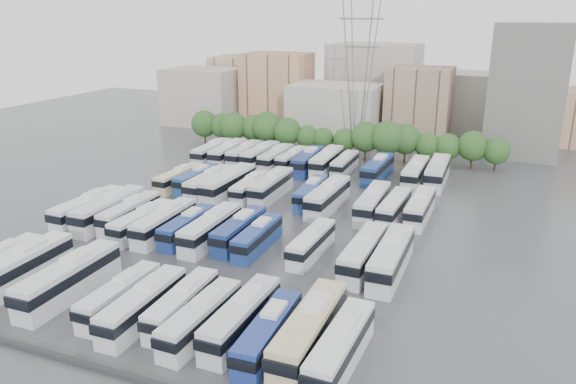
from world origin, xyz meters
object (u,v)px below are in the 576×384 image
at_px(bus_r1_s7, 239,230).
at_px(bus_r2_s8, 311,193).
at_px(bus_r1_s2, 129,213).
at_px(bus_r2_s3, 209,183).
at_px(bus_r1_s10, 312,243).
at_px(bus_r1_s13, 391,257).
at_px(bus_r0_s8, 182,304).
at_px(bus_r1_s6, 211,228).
at_px(bus_r0_s13, 341,347).
at_px(bus_r1_s1, 109,209).
at_px(bus_r3_s0, 212,152).
at_px(bus_r3_s2, 245,154).
at_px(bus_r0_s2, 20,268).
at_px(bus_r0_s12, 309,330).
at_px(bus_r3_s5, 293,159).
at_px(bus_r0_s10, 242,317).
at_px(bus_r3_s12, 416,172).
at_px(bus_r2_s4, 228,183).
at_px(bus_r0_s7, 143,305).
at_px(bus_r0_s11, 268,333).
at_px(bus_r3_s3, 260,155).
at_px(apartment_tower, 526,90).
at_px(bus_r1_s4, 164,222).
at_px(bus_r2_s12, 394,207).
at_px(bus_r2_s2, 197,179).
at_px(bus_r1_s12, 363,253).
at_px(bus_r2_s9, 328,197).
at_px(bus_r3_s10, 378,169).
at_px(bus_r1_s5, 187,226).
at_px(bus_r2_s11, 373,203).
at_px(bus_r1_s8, 258,237).
at_px(electricity_pylon, 360,59).
at_px(bus_r2_s6, 271,186).
at_px(bus_r2_s5, 250,187).
at_px(bus_r1_s0, 88,208).
at_px(bus_r3_s7, 327,161).
at_px(bus_r3_s4, 276,158).
at_px(bus_r0_s4, 69,278).
at_px(bus_r2_s1, 178,178).
at_px(bus_r3_s13, 438,172).
at_px(bus_r1_s3, 142,222).
at_px(bus_r0_s6, 120,296).
at_px(bus_r2_s13, 420,207).
at_px(bus_r3_s6, 308,161).
at_px(bus_r0_s9, 201,318).

relative_size(bus_r1_s7, bus_r2_s8, 1.03).
xyz_separation_m(bus_r1_s2, bus_r2_s3, (3.38, 16.00, 0.10)).
bearing_deg(bus_r1_s10, bus_r1_s13, -5.37).
bearing_deg(bus_r0_s8, bus_r1_s6, 109.17).
height_order(bus_r0_s13, bus_r1_s1, bus_r1_s1).
xyz_separation_m(bus_r1_s7, bus_r3_s0, (-23.16, 34.17, 0.12)).
bearing_deg(bus_r3_s2, bus_r0_s2, -91.38).
bearing_deg(bus_r1_s10, bus_r0_s12, -68.81).
bearing_deg(bus_r3_s5, bus_r0_s10, -70.45).
xyz_separation_m(bus_r1_s10, bus_r3_s12, (6.41, 34.37, 0.31)).
bearing_deg(bus_r2_s4, bus_r0_s7, -72.78).
relative_size(bus_r0_s11, bus_r3_s3, 0.92).
xyz_separation_m(apartment_tower, bus_r1_s4, (-42.42, -64.24, -11.13)).
relative_size(bus_r1_s2, bus_r2_s12, 1.02).
bearing_deg(apartment_tower, bus_r2_s3, -134.29).
relative_size(bus_r1_s2, bus_r1_s13, 0.88).
bearing_deg(bus_r2_s2, bus_r3_s0, 112.09).
height_order(bus_r1_s12, bus_r2_s8, bus_r1_s12).
distance_m(bus_r1_s4, bus_r2_s9, 24.31).
distance_m(bus_r3_s0, bus_r3_s10, 32.87).
bearing_deg(bus_r1_s4, bus_r3_s2, 99.23).
xyz_separation_m(bus_r1_s5, bus_r1_s12, (23.37, -0.03, 0.25)).
bearing_deg(bus_r2_s11, bus_r0_s2, -130.93).
xyz_separation_m(bus_r1_s12, bus_r2_s12, (-0.07, 17.06, -0.17)).
xyz_separation_m(bus_r1_s8, bus_r2_s8, (0.24, 18.77, 0.04)).
distance_m(electricity_pylon, bus_r2_s6, 40.60).
xyz_separation_m(bus_r2_s12, bus_r3_s5, (-23.25, 19.81, -0.05)).
distance_m(bus_r1_s10, bus_r2_s2, 32.11).
height_order(bus_r0_s2, bus_r0_s11, bus_r0_s2).
bearing_deg(bus_r2_s5, bus_r3_s2, 115.79).
bearing_deg(bus_r0_s13, bus_r1_s0, 157.54).
bearing_deg(bus_r3_s7, bus_r2_s6, -101.50).
bearing_deg(electricity_pylon, bus_r1_s2, -107.28).
xyz_separation_m(bus_r1_s7, bus_r3_s4, (-9.88, 34.83, 0.06)).
xyz_separation_m(bus_r0_s4, bus_r2_s1, (-9.92, 36.04, -0.37)).
bearing_deg(bus_r0_s12, bus_r3_s13, 86.03).
xyz_separation_m(bus_r1_s3, bus_r2_s4, (3.10, 18.37, 0.35)).
bearing_deg(bus_r1_s12, bus_r0_s7, -129.62).
relative_size(apartment_tower, bus_r2_s11, 2.06).
bearing_deg(bus_r0_s6, bus_r1_s4, 111.22).
bearing_deg(bus_r2_s13, bus_r0_s8, -114.43).
height_order(bus_r2_s1, bus_r3_s6, bus_r3_s6).
bearing_deg(bus_r2_s4, bus_r0_s13, -49.17).
height_order(bus_r1_s0, bus_r2_s5, bus_r1_s0).
xyz_separation_m(bus_r0_s12, bus_r3_s12, (-0.12, 53.10, -0.09)).
relative_size(bus_r0_s6, bus_r1_s4, 0.89).
bearing_deg(bus_r0_s9, bus_r0_s11, 1.89).
bearing_deg(bus_r3_s10, bus_r2_s4, -135.53).
relative_size(apartment_tower, bus_r2_s2, 2.33).
bearing_deg(bus_r0_s7, bus_r3_s3, 102.72).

